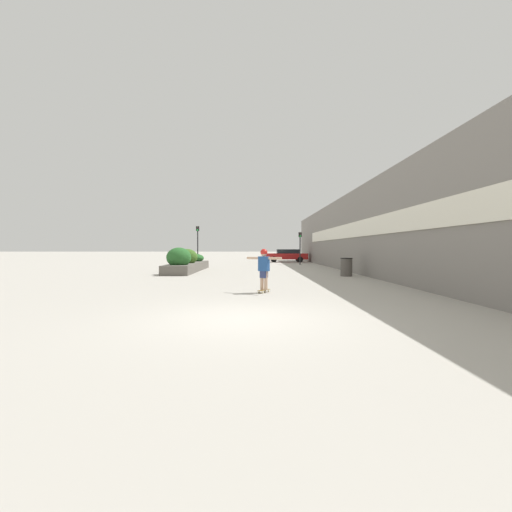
{
  "coord_description": "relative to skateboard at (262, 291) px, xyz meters",
  "views": [
    {
      "loc": [
        0.26,
        -7.46,
        1.54
      ],
      "look_at": [
        0.36,
        16.01,
        1.01
      ],
      "focal_mm": 24.0,
      "sensor_mm": 36.0,
      "label": 1
    }
  ],
  "objects": [
    {
      "name": "car_leftmost",
      "position": [
        3.17,
        26.34,
        0.69
      ],
      "size": [
        4.63,
        1.87,
        1.42
      ],
      "rotation": [
        0.0,
        0.0,
        1.57
      ],
      "color": "maroon",
      "rests_on": "ground_plane"
    },
    {
      "name": "trash_bin",
      "position": [
        4.72,
        6.99,
        0.44
      ],
      "size": [
        0.66,
        0.66,
        1.01
      ],
      "color": "#514C47",
      "rests_on": "ground_plane"
    },
    {
      "name": "car_center_left",
      "position": [
        12.49,
        23.7,
        0.69
      ],
      "size": [
        3.87,
        1.91,
        1.44
      ],
      "rotation": [
        0.0,
        0.0,
        1.57
      ],
      "color": "navy",
      "rests_on": "ground_plane"
    },
    {
      "name": "traffic_light_right",
      "position": [
        3.9,
        20.52,
        2.05
      ],
      "size": [
        0.28,
        0.3,
        3.06
      ],
      "color": "black",
      "rests_on": "ground_plane"
    },
    {
      "name": "ground_plane",
      "position": [
        -0.53,
        -4.37,
        -0.07
      ],
      "size": [
        300.0,
        300.0,
        0.0
      ],
      "primitive_type": "plane",
      "color": "#ADA89E"
    },
    {
      "name": "skateboarder",
      "position": [
        0.0,
        0.0,
        0.89
      ],
      "size": [
        1.21,
        0.71,
        1.42
      ],
      "rotation": [
        0.0,
        0.0,
        -0.5
      ],
      "color": "tan",
      "rests_on": "skateboard"
    },
    {
      "name": "planter_box",
      "position": [
        -4.87,
        10.98,
        0.47
      ],
      "size": [
        1.59,
        8.46,
        1.59
      ],
      "color": "#605B54",
      "rests_on": "ground_plane"
    },
    {
      "name": "building_wall_right",
      "position": [
        6.06,
        11.03,
        2.51
      ],
      "size": [
        0.67,
        45.27,
        5.16
      ],
      "color": "gray",
      "rests_on": "ground_plane"
    },
    {
      "name": "traffic_light_left",
      "position": [
        -5.89,
        21.03,
        2.41
      ],
      "size": [
        0.28,
        0.3,
        3.66
      ],
      "color": "black",
      "rests_on": "ground_plane"
    },
    {
      "name": "skateboard",
      "position": [
        0.0,
        0.0,
        0.0
      ],
      "size": [
        0.48,
        0.68,
        0.1
      ],
      "rotation": [
        0.0,
        0.0,
        -0.5
      ],
      "color": "olive",
      "rests_on": "ground_plane"
    }
  ]
}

